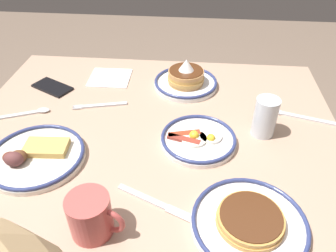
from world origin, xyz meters
name	(u,v)px	position (x,y,z in m)	size (l,w,h in m)	color
dining_table	(152,161)	(0.00, 0.00, 0.61)	(1.14, 0.95, 0.73)	tan
plate_near_main	(186,80)	(-0.09, -0.28, 0.75)	(0.23, 0.23, 0.10)	white
plate_center_pancakes	(35,156)	(0.29, 0.14, 0.74)	(0.26, 0.26, 0.05)	silver
plate_far_companion	(198,139)	(-0.14, 0.03, 0.74)	(0.22, 0.22, 0.04)	white
plate_far_side	(250,222)	(-0.26, 0.31, 0.74)	(0.26, 0.26, 0.04)	white
coffee_mug	(91,215)	(0.08, 0.34, 0.78)	(0.13, 0.09, 0.10)	#BF4C47
drinking_glass	(265,119)	(-0.33, -0.03, 0.78)	(0.07, 0.07, 0.12)	silver
cell_phone	(52,87)	(0.39, -0.22, 0.73)	(0.14, 0.07, 0.01)	black
paper_napkin	(110,78)	(0.20, -0.31, 0.73)	(0.15, 0.14, 0.00)	white
fork_near	(303,117)	(-0.47, -0.12, 0.73)	(0.20, 0.07, 0.01)	silver
fork_far	(100,105)	(0.19, -0.13, 0.73)	(0.18, 0.06, 0.01)	silver
butter_knife	(159,204)	(-0.06, 0.26, 0.73)	(0.21, 0.11, 0.01)	silver
tea_spoon	(29,113)	(0.40, -0.06, 0.73)	(0.17, 0.08, 0.01)	silver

